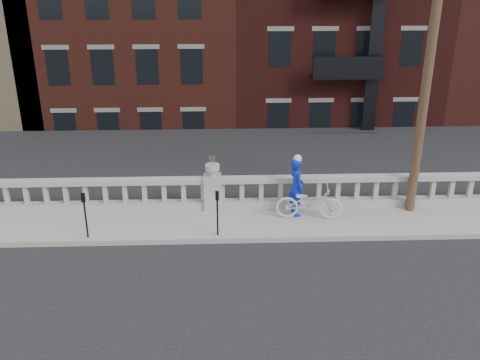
# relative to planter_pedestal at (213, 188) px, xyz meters

# --- Properties ---
(ground) EXTENTS (120.00, 120.00, 0.00)m
(ground) POSITION_rel_planter_pedestal_xyz_m (0.00, -3.95, -0.83)
(ground) COLOR black
(ground) RESTS_ON ground
(sidewalk) EXTENTS (32.00, 2.20, 0.15)m
(sidewalk) POSITION_rel_planter_pedestal_xyz_m (0.00, -0.95, -0.76)
(sidewalk) COLOR #98968D
(sidewalk) RESTS_ON ground
(balustrade) EXTENTS (28.00, 0.34, 1.03)m
(balustrade) POSITION_rel_planter_pedestal_xyz_m (0.00, 0.00, -0.19)
(balustrade) COLOR #98968D
(balustrade) RESTS_ON sidewalk
(planter_pedestal) EXTENTS (0.55, 0.55, 1.76)m
(planter_pedestal) POSITION_rel_planter_pedestal_xyz_m (0.00, 0.00, 0.00)
(planter_pedestal) COLOR #98968D
(planter_pedestal) RESTS_ON sidewalk
(lower_level) EXTENTS (80.00, 44.00, 20.80)m
(lower_level) POSITION_rel_planter_pedestal_xyz_m (0.56, 19.09, 1.80)
(lower_level) COLOR #605E59
(lower_level) RESTS_ON ground
(utility_pole) EXTENTS (1.60, 0.28, 10.00)m
(utility_pole) POSITION_rel_planter_pedestal_xyz_m (6.20, -0.35, 4.41)
(utility_pole) COLOR #422D1E
(utility_pole) RESTS_ON sidewalk
(parking_meter_c) EXTENTS (0.10, 0.09, 1.36)m
(parking_meter_c) POSITION_rel_planter_pedestal_xyz_m (-3.54, -1.80, 0.17)
(parking_meter_c) COLOR black
(parking_meter_c) RESTS_ON sidewalk
(parking_meter_d) EXTENTS (0.10, 0.09, 1.36)m
(parking_meter_d) POSITION_rel_planter_pedestal_xyz_m (0.15, -1.80, 0.17)
(parking_meter_d) COLOR black
(parking_meter_d) RESTS_ON sidewalk
(bicycle) EXTENTS (2.06, 0.89, 1.05)m
(bicycle) POSITION_rel_planter_pedestal_xyz_m (2.91, -0.82, -0.15)
(bicycle) COLOR silver
(bicycle) RESTS_ON sidewalk
(cyclist) EXTENTS (0.60, 0.76, 1.83)m
(cyclist) POSITION_rel_planter_pedestal_xyz_m (2.55, -0.52, 0.24)
(cyclist) COLOR #0B22AF
(cyclist) RESTS_ON sidewalk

